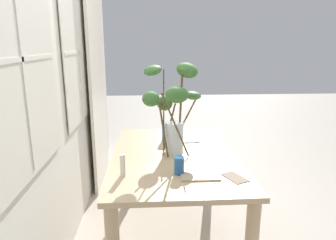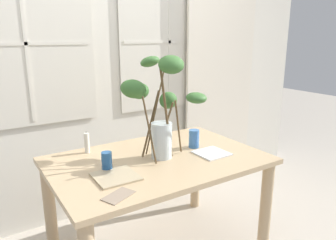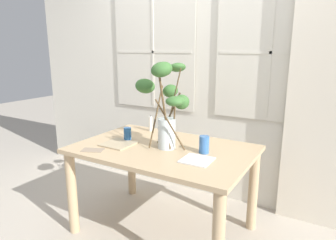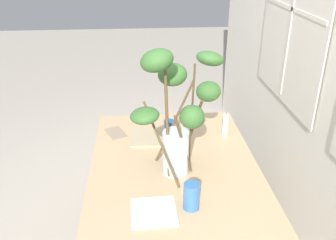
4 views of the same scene
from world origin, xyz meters
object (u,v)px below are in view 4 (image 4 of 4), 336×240
drinking_glass_blue_left (170,129)px  drinking_glass_blue_right (191,196)px  vase_with_branches (178,109)px  plate_square_left (149,137)px  plate_square_right (154,212)px  pillar_candle (225,125)px  dining_table (175,187)px

drinking_glass_blue_left → drinking_glass_blue_right: bearing=3.3°
vase_with_branches → plate_square_left: size_ratio=2.93×
vase_with_branches → drinking_glass_blue_right: size_ratio=5.32×
vase_with_branches → plate_square_right: bearing=-22.7°
pillar_candle → plate_square_right: bearing=-34.4°
vase_with_branches → pillar_candle: size_ratio=4.60×
dining_table → drinking_glass_blue_right: 0.38m
dining_table → drinking_glass_blue_right: size_ratio=10.55×
pillar_candle → vase_with_branches: bearing=-42.7°
dining_table → pillar_candle: 0.53m
vase_with_branches → plate_square_right: vase_with_branches is taller
dining_table → drinking_glass_blue_right: (0.33, 0.04, 0.19)m
vase_with_branches → drinking_glass_blue_left: bearing=-178.8°
plate_square_right → plate_square_left: bearing=179.5°
dining_table → plate_square_left: (-0.35, -0.12, 0.13)m
vase_with_branches → drinking_glass_blue_left: size_ratio=6.15×
drinking_glass_blue_right → dining_table: bearing=-172.8°
drinking_glass_blue_right → plate_square_left: bearing=-166.3°
dining_table → plate_square_left: size_ratio=5.81×
dining_table → plate_square_right: plate_square_right is taller
drinking_glass_blue_right → plate_square_right: 0.18m
drinking_glass_blue_right → plate_square_right: drinking_glass_blue_right is taller
dining_table → drinking_glass_blue_right: bearing=7.2°
drinking_glass_blue_left → plate_square_right: 0.72m
plate_square_left → dining_table: bearing=19.4°
plate_square_left → pillar_candle: bearing=90.2°
vase_with_branches → plate_square_left: bearing=-160.0°
vase_with_branches → dining_table: bearing=-150.3°
dining_table → drinking_glass_blue_left: 0.40m
drinking_glass_blue_left → vase_with_branches: bearing=1.2°
plate_square_left → plate_square_right: size_ratio=1.16×
dining_table → plate_square_left: bearing=-160.6°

